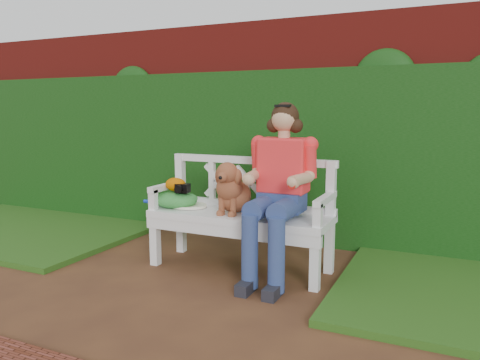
% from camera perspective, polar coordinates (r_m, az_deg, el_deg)
% --- Properties ---
extents(ground, '(60.00, 60.00, 0.00)m').
position_cam_1_polar(ground, '(3.53, -9.01, -13.41)').
color(ground, '#432619').
extents(brick_wall, '(10.00, 0.30, 2.20)m').
position_cam_1_polar(brick_wall, '(4.97, 2.99, 6.03)').
color(brick_wall, maroon).
rests_on(brick_wall, ground).
extents(ivy_hedge, '(10.00, 0.18, 1.70)m').
position_cam_1_polar(ivy_hedge, '(4.79, 1.99, 2.94)').
color(ivy_hedge, '#1C4A17').
rests_on(ivy_hedge, ground).
extents(grass_left, '(2.60, 2.00, 0.05)m').
position_cam_1_polar(grass_left, '(5.72, -24.26, -5.28)').
color(grass_left, '#255B18').
rests_on(grass_left, ground).
extents(garden_bench, '(1.62, 0.70, 0.48)m').
position_cam_1_polar(garden_bench, '(3.91, 0.00, -7.41)').
color(garden_bench, white).
rests_on(garden_bench, ground).
extents(seated_woman, '(0.69, 0.84, 1.34)m').
position_cam_1_polar(seated_woman, '(3.66, 5.06, -1.66)').
color(seated_woman, '#CC4363').
rests_on(seated_woman, ground).
extents(dog, '(0.35, 0.44, 0.43)m').
position_cam_1_polar(dog, '(3.80, -0.86, -0.83)').
color(dog, brown).
rests_on(dog, garden_bench).
extents(tennis_racket, '(0.72, 0.49, 0.03)m').
position_cam_1_polar(tennis_racket, '(4.10, -6.78, -3.05)').
color(tennis_racket, silver).
rests_on(tennis_racket, garden_bench).
extents(green_bag, '(0.44, 0.36, 0.14)m').
position_cam_1_polar(green_bag, '(4.09, -7.92, -2.35)').
color(green_bag, '#226730').
rests_on(green_bag, garden_bench).
extents(camera_item, '(0.12, 0.10, 0.08)m').
position_cam_1_polar(camera_item, '(4.02, -7.01, -0.98)').
color(camera_item, black).
rests_on(camera_item, green_bag).
extents(baseball_glove, '(0.23, 0.20, 0.12)m').
position_cam_1_polar(baseball_glove, '(4.08, -7.86, -0.55)').
color(baseball_glove, '#C15C00').
rests_on(baseball_glove, green_bag).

